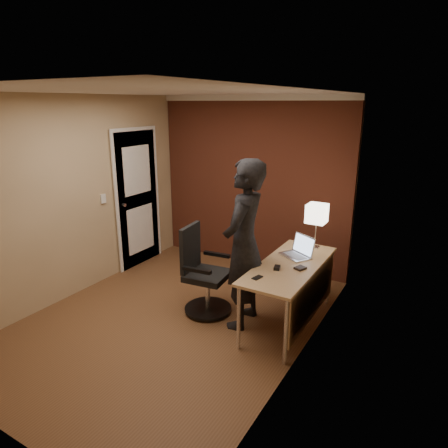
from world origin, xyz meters
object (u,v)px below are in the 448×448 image
at_px(desk, 296,276).
at_px(mouse, 277,268).
at_px(office_chair, 203,276).
at_px(phone, 257,278).
at_px(wallet, 300,268).
at_px(person, 244,245).
at_px(laptop, 299,250).
at_px(desk_lamp, 317,214).

distance_m(desk, mouse, 0.28).
relative_size(desk, office_chair, 1.46).
bearing_deg(phone, desk, 78.89).
xyz_separation_m(wallet, person, (-0.59, -0.14, 0.19)).
height_order(laptop, office_chair, office_chair).
distance_m(desk, desk_lamp, 0.83).
xyz_separation_m(mouse, person, (-0.38, -0.02, 0.18)).
bearing_deg(desk_lamp, desk, -89.36).
relative_size(laptop, phone, 3.61).
bearing_deg(person, desk, 105.92).
distance_m(phone, person, 0.46).
height_order(desk_lamp, office_chair, desk_lamp).
distance_m(desk, office_chair, 1.09).
distance_m(desk_lamp, mouse, 0.93).
xyz_separation_m(desk, desk_lamp, (-0.01, 0.63, 0.55)).
relative_size(desk_lamp, phone, 4.65).
bearing_deg(phone, mouse, 87.64).
height_order(desk, mouse, mouse).
height_order(office_chair, person, person).
bearing_deg(phone, desk_lamp, 91.95).
xyz_separation_m(desk_lamp, phone, (-0.21, -1.13, -0.41)).
distance_m(desk, laptop, 0.35).
distance_m(desk_lamp, office_chair, 1.52).
xyz_separation_m(mouse, phone, (-0.08, -0.30, -0.01)).
bearing_deg(desk, laptop, 105.06).
distance_m(desk_lamp, laptop, 0.50).
bearing_deg(laptop, mouse, -97.49).
distance_m(mouse, person, 0.43).
height_order(wallet, person, person).
relative_size(desk, wallet, 13.64).
relative_size(desk_lamp, wallet, 4.86).
xyz_separation_m(desk_lamp, wallet, (0.08, -0.70, -0.41)).
distance_m(desk, wallet, 0.17).
xyz_separation_m(laptop, phone, (-0.14, -0.78, -0.06)).
relative_size(phone, person, 0.06).
height_order(laptop, person, person).
xyz_separation_m(desk, person, (-0.52, -0.21, 0.33)).
relative_size(laptop, person, 0.22).
distance_m(desk_lamp, phone, 1.22).
height_order(desk, person, person).
height_order(desk, desk_lamp, desk_lamp).
distance_m(mouse, wallet, 0.24).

